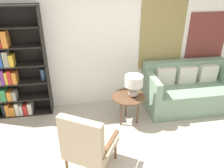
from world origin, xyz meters
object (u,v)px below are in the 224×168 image
at_px(table_lamp, 134,83).
at_px(bookshelf, 10,69).
at_px(armchair, 87,144).
at_px(side_table, 129,98).
at_px(couch, 187,90).

bearing_deg(table_lamp, bookshelf, 163.21).
bearing_deg(armchair, bookshelf, 126.17).
height_order(armchair, table_lamp, armchair).
distance_m(bookshelf, table_lamp, 2.16).
height_order(bookshelf, armchair, bookshelf).
relative_size(bookshelf, table_lamp, 5.09).
distance_m(armchair, side_table, 1.33).
xyz_separation_m(couch, table_lamp, (-1.21, -0.37, 0.44)).
xyz_separation_m(bookshelf, couch, (3.28, -0.26, -0.58)).
bearing_deg(side_table, armchair, -126.57).
relative_size(couch, side_table, 2.90).
bearing_deg(armchair, side_table, 53.43).
bearing_deg(couch, table_lamp, -163.06).
xyz_separation_m(armchair, side_table, (0.79, 1.06, -0.05)).
bearing_deg(couch, bookshelf, 175.54).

